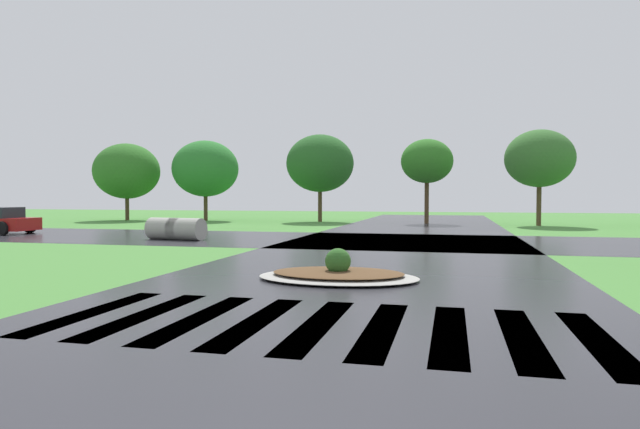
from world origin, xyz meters
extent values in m
cube|color=#2B2B30|center=(0.00, 10.00, 0.00)|extent=(9.23, 80.00, 0.01)
cube|color=#2B2B30|center=(0.00, 19.77, 0.00)|extent=(90.00, 8.30, 0.01)
cube|color=white|center=(-3.60, 5.31, 0.00)|extent=(0.45, 3.32, 0.01)
cube|color=white|center=(-2.70, 5.31, 0.00)|extent=(0.45, 3.32, 0.01)
cube|color=white|center=(-1.80, 5.31, 0.00)|extent=(0.45, 3.32, 0.01)
cube|color=white|center=(-0.90, 5.31, 0.00)|extent=(0.45, 3.32, 0.01)
cube|color=white|center=(0.00, 5.31, 0.00)|extent=(0.45, 3.32, 0.01)
cube|color=white|center=(0.90, 5.31, 0.00)|extent=(0.45, 3.32, 0.01)
cube|color=white|center=(1.80, 5.31, 0.00)|extent=(0.45, 3.32, 0.01)
cube|color=white|center=(2.70, 5.31, 0.00)|extent=(0.45, 3.32, 0.01)
cube|color=white|center=(3.60, 5.31, 0.00)|extent=(0.45, 3.32, 0.01)
ellipsoid|color=#9E9B93|center=(-0.57, 9.42, 0.06)|extent=(3.50, 2.36, 0.12)
ellipsoid|color=brown|center=(-0.57, 9.42, 0.15)|extent=(2.87, 1.93, 0.10)
sphere|color=#2D6023|center=(-0.57, 9.42, 0.40)|extent=(0.56, 0.56, 0.56)
cylinder|color=black|center=(-18.21, 18.71, 0.32)|extent=(0.65, 0.25, 0.64)
cylinder|color=black|center=(-18.28, 20.49, 0.32)|extent=(0.65, 0.25, 0.64)
cylinder|color=#9E9B93|center=(-9.74, 18.41, 0.45)|extent=(1.58, 1.12, 0.90)
cylinder|color=#9E9B93|center=(-8.73, 18.25, 0.45)|extent=(1.58, 1.12, 0.90)
cylinder|color=#4C3823|center=(-21.49, 33.66, 0.97)|extent=(0.28, 0.28, 1.95)
ellipsoid|color=#2F6E24|center=(-21.49, 33.66, 3.62)|extent=(4.77, 4.77, 4.06)
cylinder|color=#4C3823|center=(-15.56, 34.40, 1.05)|extent=(0.28, 0.28, 2.10)
ellipsoid|color=#2A782C|center=(-15.56, 34.40, 3.77)|extent=(4.76, 4.76, 4.05)
cylinder|color=#4C3823|center=(-7.15, 34.90, 1.21)|extent=(0.28, 0.28, 2.42)
ellipsoid|color=#265D23|center=(-7.15, 34.90, 4.07)|extent=(4.69, 4.69, 3.99)
cylinder|color=#4C3823|center=(0.19, 34.21, 1.44)|extent=(0.28, 0.28, 2.89)
ellipsoid|color=#2E7123|center=(0.19, 34.21, 4.07)|extent=(3.37, 3.37, 2.87)
cylinder|color=#4C3823|center=(6.91, 33.08, 1.32)|extent=(0.28, 0.28, 2.64)
ellipsoid|color=#356A2C|center=(6.91, 33.08, 4.06)|extent=(4.07, 4.07, 3.46)
camera|label=1|loc=(1.82, -2.07, 1.81)|focal=30.67mm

